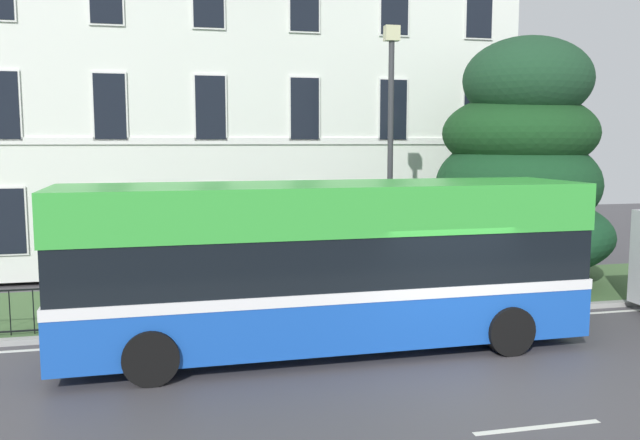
% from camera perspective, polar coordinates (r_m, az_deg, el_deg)
% --- Properties ---
extents(ground_plane, '(60.00, 56.00, 0.18)m').
position_cam_1_polar(ground_plane, '(12.59, 12.02, -12.47)').
color(ground_plane, '#454246').
extents(georgian_townhouse, '(17.32, 10.90, 12.85)m').
position_cam_1_polar(georgian_townhouse, '(25.43, -7.05, 12.33)').
color(georgian_townhouse, white).
rests_on(georgian_townhouse, ground_plane).
extents(iron_verge_railing, '(14.63, 0.04, 0.97)m').
position_cam_1_polar(iron_verge_railing, '(15.00, -2.39, -6.64)').
color(iron_verge_railing, black).
rests_on(iron_verge_railing, ground_plane).
extents(evergreen_tree, '(5.30, 5.30, 6.87)m').
position_cam_1_polar(evergreen_tree, '(19.66, 16.86, 3.72)').
color(evergreen_tree, '#423328').
rests_on(evergreen_tree, ground_plane).
extents(single_decker_bus, '(10.28, 2.78, 3.30)m').
position_cam_1_polar(single_decker_bus, '(12.93, 0.58, -3.77)').
color(single_decker_bus, blue).
rests_on(single_decker_bus, ground_plane).
extents(street_lamp_post, '(0.36, 0.24, 6.77)m').
position_cam_1_polar(street_lamp_post, '(16.38, 6.12, 6.37)').
color(street_lamp_post, '#333338').
rests_on(street_lamp_post, ground_plane).
extents(litter_bin, '(0.50, 0.50, 1.05)m').
position_cam_1_polar(litter_bin, '(15.70, -21.83, -6.44)').
color(litter_bin, '#23472D').
rests_on(litter_bin, ground_plane).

